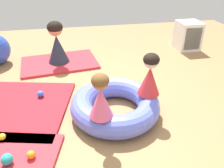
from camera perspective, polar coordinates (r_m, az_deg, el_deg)
name	(u,v)px	position (r m, az deg, el deg)	size (l,w,h in m)	color
ground_plane	(106,118)	(2.69, -1.69, -8.76)	(8.00, 8.00, 0.00)	#9E7549
gym_mat_near_right	(0,108)	(3.16, -27.09, -5.44)	(1.70, 1.23, 0.04)	red
gym_mat_far_right	(59,63)	(4.11, -13.45, 5.41)	(1.31, 0.86, 0.04)	red
inflatable_cushion	(115,105)	(2.67, 0.82, -5.40)	(1.08, 1.08, 0.27)	#6070E5
child_in_pink	(101,96)	(2.16, -2.96, -3.23)	(0.35, 0.35, 0.48)	#E5608E
child_in_red	(150,75)	(2.56, 9.79, 2.38)	(0.30, 0.30, 0.51)	red
adult_seated	(57,43)	(3.97, -14.09, 10.29)	(0.52, 0.52, 0.73)	#232D3D
play_ball_teal	(7,160)	(2.32, -25.57, -17.22)	(0.11, 0.11, 0.11)	teal
play_ball_blue	(40,94)	(3.11, -18.03, -2.48)	(0.09, 0.09, 0.09)	blue
play_ball_yellow	(2,137)	(2.60, -26.55, -12.13)	(0.07, 0.07, 0.07)	yellow
play_ball_orange	(31,155)	(2.29, -20.25, -16.80)	(0.08, 0.08, 0.08)	orange
storage_cube	(188,36)	(4.84, 19.15, 11.68)	(0.44, 0.44, 0.56)	white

